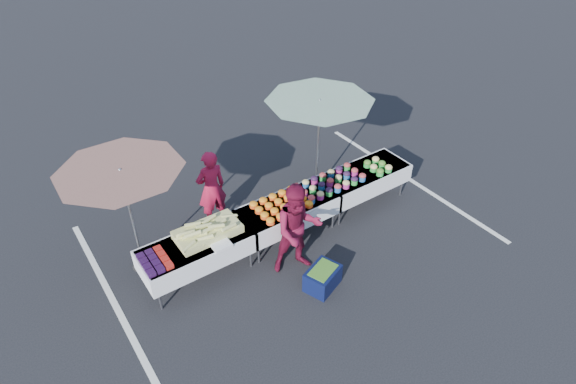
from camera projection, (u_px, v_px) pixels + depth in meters
ground at (288, 235)px, 8.95m from camera, size 80.00×80.00×0.00m
stripe_left at (119, 313)px, 7.49m from camera, size 0.10×5.00×0.00m
stripe_right at (409, 179)px, 10.42m from camera, size 0.10×5.00×0.00m
table_left at (197, 250)px, 7.78m from camera, size 1.86×0.81×0.75m
table_center at (288, 211)px, 8.61m from camera, size 1.86×0.81×0.75m
table_right at (363, 178)px, 9.43m from camera, size 1.86×0.81×0.75m
berry_punnets at (155, 261)px, 7.29m from camera, size 0.40×0.54×0.08m
corn_pile at (207, 231)px, 7.77m from camera, size 1.16×0.57×0.26m
plastic_bags at (221, 245)px, 7.61m from camera, size 0.30×0.25×0.05m
carrot_bowls at (281, 204)px, 8.40m from camera, size 0.95×0.69×0.11m
potato_cups at (330, 182)px, 8.89m from camera, size 1.34×0.58×0.16m
bean_baskets at (378, 166)px, 9.34m from camera, size 0.36×0.50×0.15m
vendor at (211, 188)px, 8.83m from camera, size 0.57×0.38×1.55m
customer at (298, 229)px, 7.81m from camera, size 0.98×0.87×1.68m
umbrella_left at (122, 179)px, 7.25m from camera, size 2.56×2.56×2.00m
umbrella_right at (319, 109)px, 8.93m from camera, size 2.45×2.45×2.10m
storage_bin at (323, 278)px, 7.83m from camera, size 0.69×0.59×0.38m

